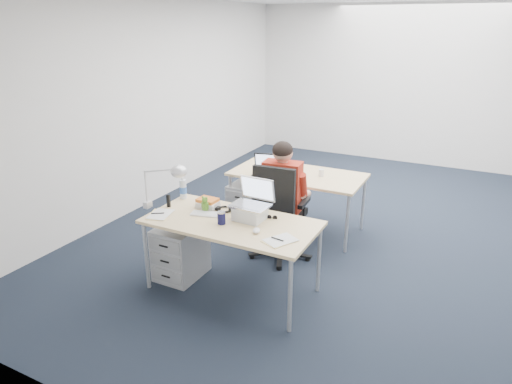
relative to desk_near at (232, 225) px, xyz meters
The scene contains 24 objects.
floor 2.06m from the desk_near, 66.57° to the left, with size 7.00×7.00×0.00m, color black.
room 2.20m from the desk_near, 66.57° to the left, with size 6.02×7.02×2.80m.
desk_near is the anchor object (origin of this frame).
desk_far 1.60m from the desk_near, 89.78° to the left, with size 1.60×0.80×0.73m.
office_chair 0.90m from the desk_near, 80.82° to the left, with size 0.75×0.75×1.10m.
seated_person 1.00m from the desk_near, 83.31° to the left, with size 0.42×0.73×1.30m.
drawer_pedestal_near 0.73m from the desk_near, behind, with size 0.40×0.50×0.55m, color #ACAFB2.
drawer_pedestal_far 1.63m from the desk_near, 112.18° to the left, with size 0.40×0.50×0.55m, color #ACAFB2.
silver_laptop 0.29m from the desk_near, 38.98° to the left, with size 0.35×0.28×0.37m, color silver, non-canonical shape.
wireless_keyboard 0.29m from the desk_near, behind, with size 0.30×0.12×0.02m, color white.
computer_mouse 0.35m from the desk_near, 20.03° to the right, with size 0.06×0.10×0.04m, color white.
headphones 0.27m from the desk_near, 134.47° to the left, with size 0.21×0.16×0.03m, color black, non-canonical shape.
can_koozie 0.15m from the desk_near, 115.99° to the right, with size 0.07×0.07×0.12m, color #13133C.
water_bottle 0.81m from the desk_near, 159.27° to the left, with size 0.07×0.07×0.23m, color silver.
bear_figurine 0.37m from the desk_near, 166.40° to the left, with size 0.08×0.06×0.15m, color #39771F, non-canonical shape.
book_stack 0.42m from the desk_near, 154.69° to the left, with size 0.21×0.16×0.09m, color silver.
cordless_phone 0.74m from the desk_near, behind, with size 0.03×0.02×0.13m, color black.
papers_left 0.71m from the desk_near, 164.36° to the right, with size 0.18×0.26×0.01m, color #FFE393.
papers_right 0.59m from the desk_near, 17.29° to the right, with size 0.18×0.26×0.01m, color #FFE393.
sunglasses 0.39m from the desk_near, 34.68° to the left, with size 0.10×0.05×0.02m, color black, non-canonical shape.
desk_lamp 0.82m from the desk_near, behind, with size 0.46×0.17×0.52m, color silver, non-canonical shape.
dark_laptop 1.35m from the desk_near, 101.28° to the left, with size 0.38×0.37×0.27m, color black, non-canonical shape.
far_cup 1.66m from the desk_near, 79.65° to the left, with size 0.06×0.06×0.09m, color white.
far_papers 1.76m from the desk_near, 96.06° to the left, with size 0.22×0.32×0.01m, color white.
Camera 1 is at (1.19, -5.12, 2.45)m, focal length 32.00 mm.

